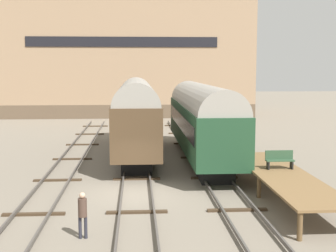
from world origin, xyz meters
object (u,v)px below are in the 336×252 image
object	(u,v)px
bench	(280,159)
person_worker	(83,211)
train_car_brown	(136,112)
train_car_green	(202,117)

from	to	relation	value
bench	person_worker	bearing A→B (deg)	-146.71
person_worker	bench	bearing A→B (deg)	33.29
person_worker	train_car_brown	bearing A→B (deg)	83.17
bench	person_worker	xyz separation A→B (m)	(-9.03, -5.93, -0.61)
train_car_green	bench	distance (m)	8.54
train_car_green	person_worker	world-z (taller)	train_car_green
train_car_brown	bench	size ratio (longest dim) A/B	11.69
bench	train_car_green	bearing A→B (deg)	109.14
train_car_brown	train_car_green	bearing A→B (deg)	-28.67
train_car_brown	bench	world-z (taller)	train_car_brown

